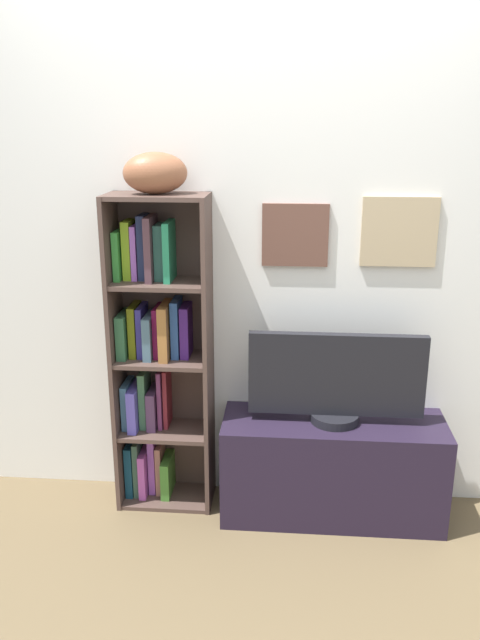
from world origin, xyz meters
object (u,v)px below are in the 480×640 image
football (155,173)px  television (336,379)px  bookshelf (156,358)px  tv_stand (332,468)px

football → television: bearing=-4.0°
bookshelf → television: 0.84m
bookshelf → tv_stand: bookshelf is taller
bookshelf → television: bearing=-5.9°
television → bookshelf: bearing=174.1°
football → tv_stand: (0.80, -0.06, -1.35)m
tv_stand → television: size_ratio=1.30×
football → television: football is taller
bookshelf → football: size_ratio=5.47×
football → television: (0.80, -0.06, -0.90)m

